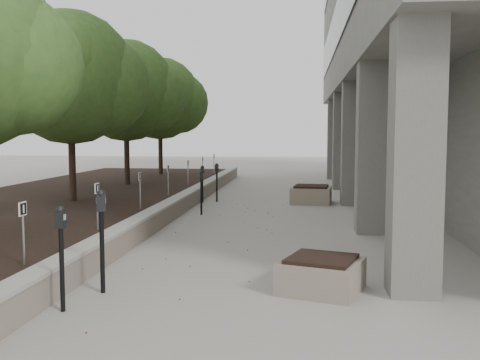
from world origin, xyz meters
The scene contains 21 objects.
ground centered at (0.00, 0.00, 0.00)m, with size 90.00×90.00×0.00m, color #A09A93.
retaining_wall centered at (-1.82, 9.00, 0.25)m, with size 0.39×26.00×0.50m, color gray, non-canonical shape.
planting_bed centered at (-5.50, 9.00, 0.20)m, with size 7.00×26.00×0.40m, color black.
crabapple_tree_3 centered at (-4.80, 8.00, 3.12)m, with size 4.60×4.00×5.44m, color #335922, non-canonical shape.
crabapple_tree_4 centered at (-4.80, 13.00, 3.12)m, with size 4.60×4.00×5.44m, color #335922, non-canonical shape.
crabapple_tree_5 centered at (-4.80, 18.00, 3.12)m, with size 4.60×4.00×5.44m, color #335922, non-canonical shape.
parking_sign_2 centered at (-2.35, 0.50, 0.88)m, with size 0.04×0.22×0.96m, color black, non-canonical shape.
parking_sign_3 centered at (-2.35, 3.50, 0.88)m, with size 0.04×0.22×0.96m, color black, non-canonical shape.
parking_sign_4 centered at (-2.35, 6.50, 0.88)m, with size 0.04×0.22×0.96m, color black, non-canonical shape.
parking_sign_5 centered at (-2.35, 9.50, 0.88)m, with size 0.04×0.22×0.96m, color black, non-canonical shape.
parking_sign_6 centered at (-2.35, 12.50, 0.88)m, with size 0.04×0.22×0.96m, color black, non-canonical shape.
parking_sign_7 centered at (-2.35, 15.50, 0.88)m, with size 0.04×0.22×0.96m, color black, non-canonical shape.
parking_sign_8 centered at (-2.35, 18.50, 0.88)m, with size 0.04×0.22×0.96m, color black, non-canonical shape.
parking_meter_1 centered at (-1.38, -0.33, 0.71)m, with size 0.14×0.10×1.42m, color black, non-canonical shape.
parking_meter_2 centered at (-1.16, 0.56, 0.77)m, with size 0.15×0.11×1.55m, color black, non-canonical shape.
parking_meter_3 centered at (-1.09, 8.30, 0.64)m, with size 0.13×0.09×1.29m, color black, non-canonical shape.
parking_meter_4 centered at (-1.55, 11.03, 0.63)m, with size 0.12×0.09×1.26m, color black, non-canonical shape.
parking_meter_5 centered at (-1.10, 11.30, 0.66)m, with size 0.13×0.09×1.32m, color black, non-canonical shape.
planter_front centered at (2.08, 1.00, 0.26)m, with size 1.12×1.12×0.52m, color gray, non-canonical shape.
planter_back centered at (2.10, 11.29, 0.30)m, with size 1.29×1.29×0.60m, color gray, non-canonical shape.
berry_scatter centered at (-0.10, 5.00, 0.01)m, with size 3.30×14.10×0.02m, color #960A0B, non-canonical shape.
Camera 1 is at (1.77, -7.21, 2.40)m, focal length 41.32 mm.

